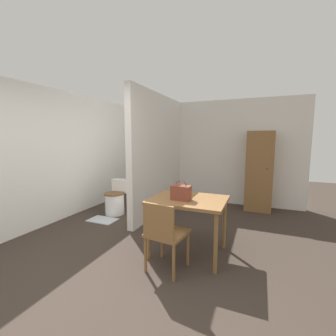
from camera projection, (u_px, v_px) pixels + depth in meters
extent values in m
plane|color=#382D26|center=(88.00, 296.00, 2.27)|extent=(16.00, 16.00, 0.00)
cube|color=white|center=(196.00, 152.00, 5.77)|extent=(5.07, 0.12, 2.50)
cube|color=white|center=(73.00, 155.00, 4.71)|extent=(0.12, 4.94, 2.50)
cube|color=white|center=(159.00, 154.00, 4.80)|extent=(0.12, 2.39, 2.50)
cube|color=brown|center=(188.00, 200.00, 3.04)|extent=(1.00, 0.78, 0.04)
cylinder|color=brown|center=(148.00, 231.00, 2.96)|extent=(0.05, 0.05, 0.74)
cylinder|color=brown|center=(216.00, 243.00, 2.62)|extent=(0.05, 0.05, 0.74)
cylinder|color=brown|center=(168.00, 216.00, 3.56)|extent=(0.05, 0.05, 0.74)
cylinder|color=brown|center=(224.00, 224.00, 3.23)|extent=(0.05, 0.05, 0.74)
cube|color=brown|center=(167.00, 233.00, 2.71)|extent=(0.49, 0.49, 0.04)
cube|color=brown|center=(158.00, 221.00, 2.50)|extent=(0.40, 0.08, 0.39)
cylinder|color=brown|center=(162.00, 242.00, 2.99)|extent=(0.04, 0.04, 0.43)
cylinder|color=brown|center=(188.00, 248.00, 2.81)|extent=(0.04, 0.04, 0.43)
cylinder|color=brown|center=(146.00, 254.00, 2.67)|extent=(0.04, 0.04, 0.43)
cylinder|color=brown|center=(174.00, 263.00, 2.48)|extent=(0.04, 0.04, 0.43)
cylinder|color=white|center=(115.00, 204.00, 4.74)|extent=(0.40, 0.40, 0.43)
cylinder|color=brown|center=(114.00, 194.00, 4.71)|extent=(0.42, 0.42, 0.02)
cube|color=white|center=(122.00, 185.00, 4.94)|extent=(0.40, 0.18, 0.27)
cube|color=brown|center=(181.00, 193.00, 2.96)|extent=(0.25, 0.14, 0.19)
torus|color=brown|center=(181.00, 186.00, 2.95)|extent=(0.15, 0.01, 0.15)
cube|color=brown|center=(259.00, 171.00, 4.95)|extent=(0.55, 0.47, 1.75)
sphere|color=black|center=(267.00, 169.00, 4.65)|extent=(0.02, 0.02, 0.02)
cube|color=#B2BCC6|center=(103.00, 220.00, 4.39)|extent=(0.54, 0.36, 0.01)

